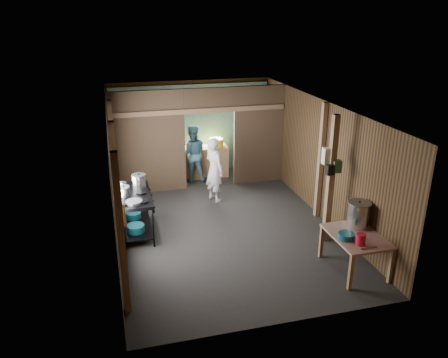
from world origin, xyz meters
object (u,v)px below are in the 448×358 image
object	(u,v)px
stock_pot	(358,215)
pink_bucket	(361,239)
stove_pot_large	(139,181)
gas_range	(134,214)
prep_table	(355,252)
yellow_tub	(216,142)
cook	(214,170)

from	to	relation	value
stock_pot	pink_bucket	xyz separation A→B (m)	(-0.30, -0.62, -0.13)
stove_pot_large	gas_range	bearing A→B (deg)	-115.71
stove_pot_large	pink_bucket	world-z (taller)	stove_pot_large
prep_table	pink_bucket	distance (m)	0.55
gas_range	prep_table	distance (m)	4.43
prep_table	gas_range	bearing A→B (deg)	146.97
prep_table	stove_pot_large	bearing A→B (deg)	142.01
gas_range	stove_pot_large	distance (m)	0.69
yellow_tub	prep_table	bearing A→B (deg)	-77.08
prep_table	pink_bucket	size ratio (longest dim) A/B	5.90
prep_table	stock_pot	bearing A→B (deg)	58.99
cook	gas_range	bearing A→B (deg)	98.55
gas_range	cook	size ratio (longest dim) A/B	0.94
stove_pot_large	pink_bucket	bearing A→B (deg)	-41.88
gas_range	pink_bucket	bearing A→B (deg)	-37.09
prep_table	stock_pot	distance (m)	0.68
gas_range	stove_pot_large	world-z (taller)	stove_pot_large
stock_pot	prep_table	bearing A→B (deg)	-121.01
stove_pot_large	yellow_tub	size ratio (longest dim) A/B	0.77
gas_range	stove_pot_large	xyz separation A→B (m)	(0.17, 0.35, 0.57)
gas_range	pink_bucket	distance (m)	4.52
stove_pot_large	yellow_tub	bearing A→B (deg)	48.56
gas_range	yellow_tub	xyz separation A→B (m)	(2.48, 2.97, 0.52)
pink_bucket	cook	bearing A→B (deg)	111.55
stock_pot	stove_pot_large	bearing A→B (deg)	146.74
gas_range	prep_table	size ratio (longest dim) A/B	1.28
yellow_tub	cook	distance (m)	1.76
gas_range	yellow_tub	world-z (taller)	yellow_tub
stock_pot	pink_bucket	distance (m)	0.71
pink_bucket	gas_range	bearing A→B (deg)	142.91
stove_pot_large	stock_pot	bearing A→B (deg)	-33.26
gas_range	yellow_tub	size ratio (longest dim) A/B	3.77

